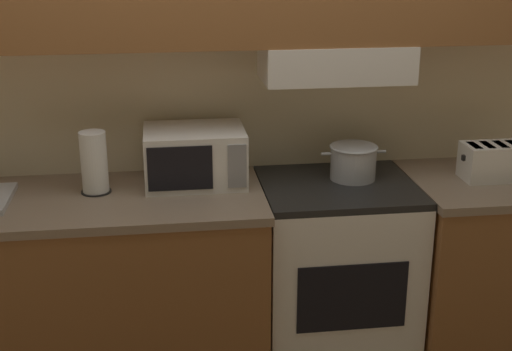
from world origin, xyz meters
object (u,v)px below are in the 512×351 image
at_px(toaster, 492,161).
at_px(stove_range, 335,276).
at_px(paper_towel_roll, 94,163).
at_px(cooking_pot, 353,161).
at_px(microwave, 195,156).

bearing_deg(toaster, stove_range, 177.75).
height_order(stove_range, paper_towel_roll, paper_towel_roll).
distance_m(cooking_pot, microwave, 0.70).
distance_m(stove_range, microwave, 0.85).
distance_m(stove_range, toaster, 0.87).
relative_size(cooking_pot, paper_towel_roll, 1.11).
bearing_deg(microwave, stove_range, -10.09).
xyz_separation_m(cooking_pot, toaster, (0.61, -0.09, 0.00)).
distance_m(stove_range, cooking_pot, 0.54).
relative_size(microwave, paper_towel_roll, 1.64).
height_order(toaster, paper_towel_roll, paper_towel_roll).
height_order(stove_range, microwave, microwave).
xyz_separation_m(stove_range, cooking_pot, (0.08, 0.06, 0.53)).
height_order(cooking_pot, paper_towel_roll, paper_towel_roll).
relative_size(microwave, toaster, 1.58).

